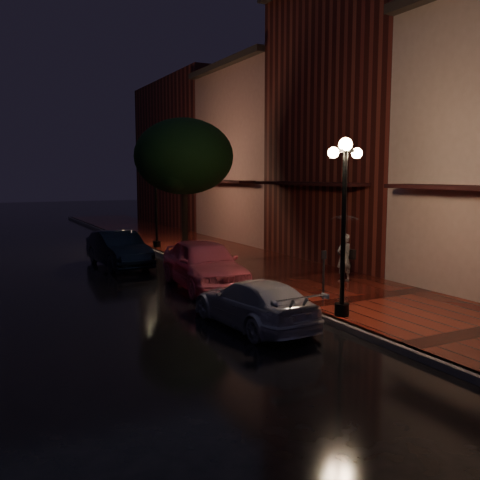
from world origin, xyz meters
TOP-DOWN VIEW (x-y plane):
  - ground at (0.00, 0.00)m, footprint 120.00×120.00m
  - sidewalk at (2.25, 0.00)m, footprint 4.50×60.00m
  - curb at (0.00, 0.00)m, footprint 0.25×60.00m
  - storefront_mid at (7.00, 2.00)m, footprint 5.00×8.00m
  - storefront_far at (7.00, 10.00)m, footprint 5.00×8.00m
  - storefront_extra at (7.00, 20.00)m, footprint 5.00×12.00m
  - streetlamp_near at (0.35, -5.00)m, footprint 0.96×0.36m
  - streetlamp_far at (0.35, 9.00)m, footprint 0.96×0.36m
  - street_tree at (0.61, 5.99)m, footprint 4.16×4.16m
  - pink_car at (-1.06, 0.18)m, footprint 2.28×4.76m
  - navy_car at (-2.44, 5.37)m, footprint 1.72×4.29m
  - silver_car at (-1.77, -4.38)m, footprint 1.81×3.98m
  - woman_with_umbrella at (3.06, -1.66)m, footprint 0.91×0.92m
  - parking_meter at (0.97, -3.39)m, footprint 0.15×0.13m

SIDE VIEW (x-z plane):
  - ground at x=0.00m, z-range 0.00..0.00m
  - sidewalk at x=2.25m, z-range 0.00..0.15m
  - curb at x=0.00m, z-range 0.00..0.15m
  - silver_car at x=-1.77m, z-range 0.00..1.13m
  - navy_car at x=-2.44m, z-range 0.00..1.39m
  - pink_car at x=-1.06m, z-range 0.00..1.57m
  - parking_meter at x=0.97m, z-range 0.29..1.66m
  - woman_with_umbrella at x=3.06m, z-range 0.50..2.68m
  - streetlamp_near at x=0.35m, z-range 0.45..4.76m
  - streetlamp_far at x=0.35m, z-range 0.45..4.76m
  - street_tree at x=0.61m, z-range 1.34..7.14m
  - storefront_far at x=7.00m, z-range 0.00..9.00m
  - storefront_extra at x=7.00m, z-range 0.00..10.00m
  - storefront_mid at x=7.00m, z-range 0.00..11.00m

